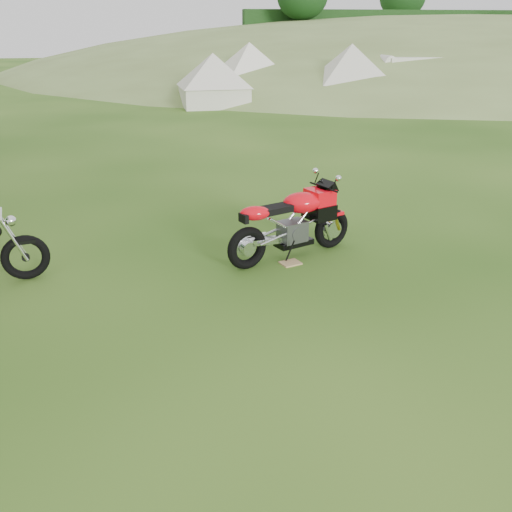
{
  "coord_description": "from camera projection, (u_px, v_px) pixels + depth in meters",
  "views": [
    {
      "loc": [
        -1.27,
        -5.73,
        3.25
      ],
      "look_at": [
        -0.17,
        0.4,
        0.71
      ],
      "focal_mm": 40.0,
      "sensor_mm": 36.0,
      "label": 1
    }
  ],
  "objects": [
    {
      "name": "hillside",
      "position": [
        459.0,
        67.0,
        47.06
      ],
      "size": [
        80.0,
        64.0,
        8.0
      ],
      "primitive_type": "ellipsoid",
      "color": "olive",
      "rests_on": "ground"
    },
    {
      "name": "tent_mid",
      "position": [
        249.0,
        69.0,
        27.15
      ],
      "size": [
        3.43,
        3.43,
        2.54
      ],
      "primitive_type": null,
      "rotation": [
        0.0,
        0.0,
        0.19
      ],
      "color": "white",
      "rests_on": "ground"
    },
    {
      "name": "caravan",
      "position": [
        417.0,
        77.0,
        26.61
      ],
      "size": [
        4.1,
        1.85,
        1.91
      ],
      "primitive_type": null,
      "rotation": [
        0.0,
        0.0,
        -0.0
      ],
      "color": "silver",
      "rests_on": "ground"
    },
    {
      "name": "tent_left",
      "position": [
        213.0,
        78.0,
        23.94
      ],
      "size": [
        2.83,
        2.83,
        2.33
      ],
      "primitive_type": null,
      "rotation": [
        0.0,
        0.0,
        0.05
      ],
      "color": "silver",
      "rests_on": "ground"
    },
    {
      "name": "ground",
      "position": [
        276.0,
        324.0,
        6.66
      ],
      "size": [
        120.0,
        120.0,
        0.0
      ],
      "primitive_type": "plane",
      "color": "#1E490F",
      "rests_on": "ground"
    },
    {
      "name": "sport_motorcycle",
      "position": [
        292.0,
        218.0,
        8.35
      ],
      "size": [
        2.1,
        1.27,
        1.24
      ],
      "primitive_type": null,
      "rotation": [
        0.0,
        0.0,
        0.39
      ],
      "color": "red",
      "rests_on": "ground"
    },
    {
      "name": "tent_right",
      "position": [
        351.0,
        73.0,
        24.96
      ],
      "size": [
        3.14,
        3.14,
        2.54
      ],
      "primitive_type": null,
      "rotation": [
        0.0,
        0.0,
        -0.07
      ],
      "color": "silver",
      "rests_on": "ground"
    },
    {
      "name": "hedgerow",
      "position": [
        459.0,
        67.0,
        47.06
      ],
      "size": [
        36.0,
        1.2,
        8.6
      ],
      "primitive_type": null,
      "color": "#153311",
      "rests_on": "ground"
    },
    {
      "name": "plywood_board",
      "position": [
        290.0,
        263.0,
        8.34
      ],
      "size": [
        0.34,
        0.3,
        0.02
      ],
      "primitive_type": "cube",
      "rotation": [
        0.0,
        0.0,
        0.33
      ],
      "color": "tan",
      "rests_on": "ground"
    }
  ]
}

